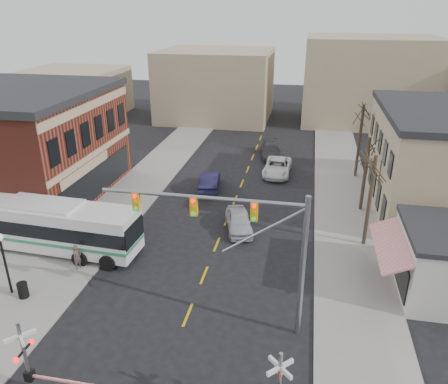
# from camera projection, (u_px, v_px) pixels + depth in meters

# --- Properties ---
(ground) EXTENTS (160.00, 160.00, 0.00)m
(ground) POSITION_uv_depth(u_px,v_px,m) (178.00, 340.00, 22.83)
(ground) COLOR black
(ground) RESTS_ON ground
(sidewalk_west) EXTENTS (5.00, 60.00, 0.12)m
(sidewalk_west) POSITION_uv_depth(u_px,v_px,m) (142.00, 184.00, 42.48)
(sidewalk_west) COLOR gray
(sidewalk_west) RESTS_ON ground
(sidewalk_east) EXTENTS (5.00, 60.00, 0.12)m
(sidewalk_east) POSITION_uv_depth(u_px,v_px,m) (343.00, 199.00, 39.17)
(sidewalk_east) COLOR gray
(sidewalk_east) RESTS_ON ground
(tree_east_a) EXTENTS (0.28, 0.28, 6.75)m
(tree_east_a) POSITION_uv_depth(u_px,v_px,m) (369.00, 201.00, 30.42)
(tree_east_a) COLOR #382B21
(tree_east_a) RESTS_ON sidewalk_east
(tree_east_b) EXTENTS (0.28, 0.28, 6.30)m
(tree_east_b) POSITION_uv_depth(u_px,v_px,m) (365.00, 174.00, 35.86)
(tree_east_b) COLOR #382B21
(tree_east_b) RESTS_ON sidewalk_east
(tree_east_c) EXTENTS (0.28, 0.28, 7.20)m
(tree_east_c) POSITION_uv_depth(u_px,v_px,m) (359.00, 141.00, 42.86)
(tree_east_c) COLOR #382B21
(tree_east_c) RESTS_ON sidewalk_east
(transit_bus) EXTENTS (13.62, 3.67, 3.47)m
(transit_bus) POSITION_uv_depth(u_px,v_px,m) (46.00, 225.00, 30.50)
(transit_bus) COLOR silver
(transit_bus) RESTS_ON ground
(traffic_signal_mast) EXTENTS (10.39, 0.30, 8.00)m
(traffic_signal_mast) POSITION_uv_depth(u_px,v_px,m) (247.00, 233.00, 21.51)
(traffic_signal_mast) COLOR gray
(traffic_signal_mast) RESTS_ON ground
(rr_crossing_west) EXTENTS (5.60, 1.36, 4.00)m
(rr_crossing_west) POSITION_uv_depth(u_px,v_px,m) (35.00, 362.00, 18.81)
(rr_crossing_west) COLOR gray
(rr_crossing_west) RESTS_ON ground
(street_lamp) EXTENTS (0.44, 0.44, 4.01)m
(street_lamp) POSITION_uv_depth(u_px,v_px,m) (2.00, 251.00, 25.22)
(street_lamp) COLOR black
(street_lamp) RESTS_ON sidewalk_west
(trash_bin) EXTENTS (0.60, 0.60, 0.97)m
(trash_bin) POSITION_uv_depth(u_px,v_px,m) (23.00, 290.00, 25.78)
(trash_bin) COLOR black
(trash_bin) RESTS_ON sidewalk_west
(car_a) EXTENTS (3.01, 4.91, 1.56)m
(car_a) POSITION_uv_depth(u_px,v_px,m) (239.00, 221.00, 33.58)
(car_a) COLOR #B7B6BC
(car_a) RESTS_ON ground
(car_b) EXTENTS (2.37, 5.10, 1.62)m
(car_b) POSITION_uv_depth(u_px,v_px,m) (209.00, 181.00, 41.02)
(car_b) COLOR #191637
(car_b) RESTS_ON ground
(car_c) EXTENTS (2.77, 5.71, 1.56)m
(car_c) POSITION_uv_depth(u_px,v_px,m) (277.00, 167.00, 44.67)
(car_c) COLOR white
(car_c) RESTS_ON ground
(car_d) EXTENTS (2.93, 5.57, 1.54)m
(car_d) POSITION_uv_depth(u_px,v_px,m) (270.00, 151.00, 49.57)
(car_d) COLOR #3D3C41
(car_d) RESTS_ON ground
(pedestrian_near) EXTENTS (0.60, 0.73, 1.71)m
(pedestrian_near) POSITION_uv_depth(u_px,v_px,m) (77.00, 257.00, 28.45)
(pedestrian_near) COLOR #4F423F
(pedestrian_near) RESTS_ON sidewalk_west
(pedestrian_far) EXTENTS (1.10, 1.02, 1.82)m
(pedestrian_far) POSITION_uv_depth(u_px,v_px,m) (64.00, 234.00, 31.12)
(pedestrian_far) COLOR #2E3851
(pedestrian_far) RESTS_ON sidewalk_west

